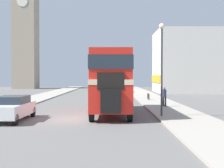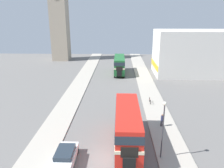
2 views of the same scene
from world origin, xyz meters
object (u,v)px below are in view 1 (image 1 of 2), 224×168
bicycle_on_pavement (149,96)px  street_lamp (163,55)px  car_parked_near (13,108)px  pedestrian_walking (165,95)px  double_decker_bus (112,78)px  bus_distant (107,78)px  church_tower (27,16)px

bicycle_on_pavement → street_lamp: (-0.78, -13.86, 3.47)m
bicycle_on_pavement → street_lamp: bearing=-93.2°
car_parked_near → pedestrian_walking: bearing=36.0°
double_decker_bus → street_lamp: (3.22, -2.12, 1.43)m
bus_distant → church_tower: bearing=137.8°
double_decker_bus → bus_distant: double_decker_bus is taller
double_decker_bus → bicycle_on_pavement: bearing=71.2°
car_parked_near → church_tower: bearing=104.5°
bus_distant → church_tower: 27.73m
double_decker_bus → bus_distant: 30.31m
car_parked_near → street_lamp: (9.14, 1.25, 3.20)m
bus_distant → car_parked_near: (-5.04, -33.66, -1.63)m
car_parked_near → bicycle_on_pavement: car_parked_near is taller
bicycle_on_pavement → street_lamp: 14.31m
double_decker_bus → church_tower: size_ratio=0.31×
bus_distant → bicycle_on_pavement: (4.89, -18.55, -1.91)m
pedestrian_walking → double_decker_bus: bearing=-136.9°
car_parked_near → church_tower: (-12.93, 49.93, 15.11)m
pedestrian_walking → bicycle_on_pavement: pedestrian_walking is taller
pedestrian_walking → church_tower: (-23.31, 42.40, 14.82)m
car_parked_near → bicycle_on_pavement: 18.08m
double_decker_bus → church_tower: (-18.85, 46.56, 13.34)m
street_lamp → church_tower: bearing=114.4°
double_decker_bus → pedestrian_walking: double_decker_bus is taller
pedestrian_walking → bicycle_on_pavement: 7.61m
double_decker_bus → bicycle_on_pavement: double_decker_bus is taller
bus_distant → street_lamp: street_lamp is taller
double_decker_bus → street_lamp: street_lamp is taller
pedestrian_walking → bicycle_on_pavement: (-0.45, 7.58, -0.56)m
double_decker_bus → pedestrian_walking: size_ratio=5.94×
double_decker_bus → car_parked_near: size_ratio=2.10×
bus_distant → street_lamp: 32.71m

